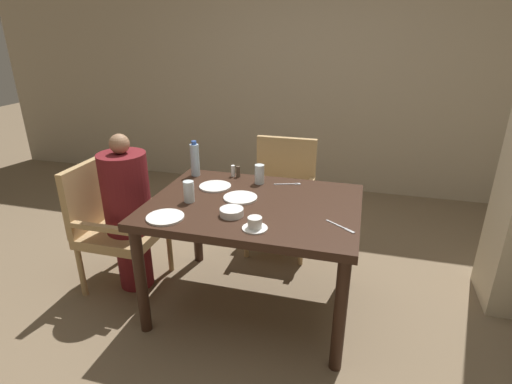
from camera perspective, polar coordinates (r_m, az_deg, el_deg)
name	(u,v)px	position (r m, az deg, el deg)	size (l,w,h in m)	color
ground_plane	(254,303)	(2.87, -0.26, -15.57)	(16.00, 16.00, 0.00)	#7A664C
wall_back	(311,65)	(4.58, 7.93, 17.55)	(8.00, 0.06, 2.80)	tan
dining_table	(254,216)	(2.52, -0.29, -3.45)	(1.30, 0.97, 0.76)	#331E14
chair_left_side	(112,221)	(3.02, -19.85, -3.87)	(0.52, 0.52, 0.92)	tan
diner_in_left_chair	(129,212)	(2.91, -17.75, -2.75)	(0.32, 0.32, 1.14)	maroon
chair_far_side	(282,190)	(3.37, 3.73, 0.26)	(0.52, 0.52, 0.92)	tan
plate_main_left	(215,186)	(2.73, -5.85, 0.81)	(0.22, 0.22, 0.01)	white
plate_main_right	(240,198)	(2.53, -2.25, -0.81)	(0.22, 0.22, 0.01)	white
plate_dessert_center	(165,217)	(2.33, -12.85, -3.53)	(0.22, 0.22, 0.01)	white
teacup_with_saucer	(255,224)	(2.15, -0.17, -4.62)	(0.14, 0.14, 0.07)	white
bowl_small	(232,212)	(2.30, -3.50, -2.88)	(0.14, 0.14, 0.04)	white
water_bottle	(195,160)	(2.93, -8.72, 4.61)	(0.06, 0.06, 0.26)	silver
glass_tall_near	(189,192)	(2.50, -9.58, 0.06)	(0.07, 0.07, 0.13)	silver
glass_tall_mid	(259,174)	(2.76, 0.49, 2.56)	(0.07, 0.07, 0.13)	silver
salt_shaker	(233,171)	(2.91, -3.31, 3.03)	(0.03, 0.03, 0.08)	white
pepper_shaker	(238,172)	(2.90, -2.57, 2.93)	(0.03, 0.03, 0.08)	#4C3D2D
fork_beside_plate	(290,184)	(2.77, 4.90, 1.15)	(0.18, 0.07, 0.00)	silver
knife_beside_plate	(341,227)	(2.22, 12.10, -4.91)	(0.16, 0.13, 0.00)	silver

